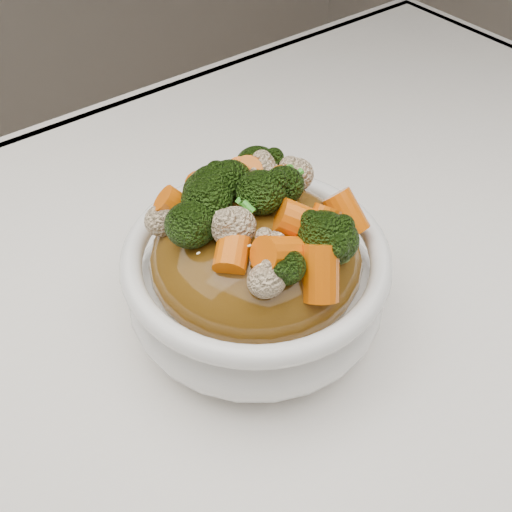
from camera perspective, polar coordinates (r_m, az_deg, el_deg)
tablecloth at (r=0.47m, az=-0.16°, el=-11.70°), size 1.20×0.80×0.04m
bowl at (r=0.45m, az=-0.00°, el=-2.62°), size 0.25×0.25×0.08m
sauce_base at (r=0.43m, az=-0.00°, el=-0.25°), size 0.20×0.20×0.08m
carrots at (r=0.40m, az=-0.00°, el=5.47°), size 0.20×0.20×0.04m
broccoli at (r=0.40m, az=-0.00°, el=5.37°), size 0.20×0.20×0.04m
cauliflower at (r=0.40m, az=-0.00°, el=5.17°), size 0.20×0.20×0.03m
scallions at (r=0.40m, az=-0.00°, el=5.57°), size 0.15×0.15×0.02m
sesame_seeds at (r=0.40m, az=-0.00°, el=5.57°), size 0.18×0.18×0.01m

